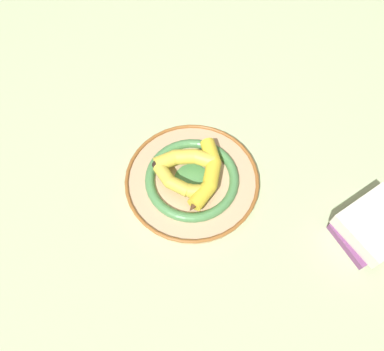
{
  "coord_description": "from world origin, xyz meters",
  "views": [
    {
      "loc": [
        -0.24,
        -0.34,
        0.85
      ],
      "look_at": [
        0.03,
        0.02,
        0.04
      ],
      "focal_mm": 35.0,
      "sensor_mm": 36.0,
      "label": 1
    }
  ],
  "objects_px": {
    "banana_b": "(208,175)",
    "book_stack": "(376,226)",
    "decorative_bowl": "(192,180)",
    "banana_c": "(187,159)",
    "banana_a": "(179,183)"
  },
  "relations": [
    {
      "from": "decorative_bowl",
      "to": "banana_c",
      "type": "xyz_separation_m",
      "value": [
        0.01,
        0.04,
        0.04
      ]
    },
    {
      "from": "banana_a",
      "to": "book_stack",
      "type": "bearing_deg",
      "value": 16.56
    },
    {
      "from": "decorative_bowl",
      "to": "book_stack",
      "type": "xyz_separation_m",
      "value": [
        0.27,
        -0.36,
        0.01
      ]
    },
    {
      "from": "banana_b",
      "to": "banana_c",
      "type": "bearing_deg",
      "value": 59.41
    },
    {
      "from": "banana_a",
      "to": "banana_c",
      "type": "height_order",
      "value": "banana_c"
    },
    {
      "from": "decorative_bowl",
      "to": "banana_a",
      "type": "xyz_separation_m",
      "value": [
        -0.04,
        -0.0,
        0.04
      ]
    },
    {
      "from": "banana_c",
      "to": "book_stack",
      "type": "height_order",
      "value": "banana_c"
    },
    {
      "from": "banana_b",
      "to": "banana_c",
      "type": "distance_m",
      "value": 0.07
    },
    {
      "from": "decorative_bowl",
      "to": "banana_c",
      "type": "relative_size",
      "value": 2.23
    },
    {
      "from": "banana_a",
      "to": "book_stack",
      "type": "height_order",
      "value": "banana_a"
    },
    {
      "from": "banana_b",
      "to": "book_stack",
      "type": "height_order",
      "value": "banana_b"
    },
    {
      "from": "banana_b",
      "to": "book_stack",
      "type": "xyz_separation_m",
      "value": [
        0.24,
        -0.33,
        -0.02
      ]
    },
    {
      "from": "banana_b",
      "to": "book_stack",
      "type": "distance_m",
      "value": 0.41
    },
    {
      "from": "banana_a",
      "to": "banana_c",
      "type": "bearing_deg",
      "value": 104.67
    },
    {
      "from": "decorative_bowl",
      "to": "banana_b",
      "type": "xyz_separation_m",
      "value": [
        0.03,
        -0.03,
        0.04
      ]
    }
  ]
}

